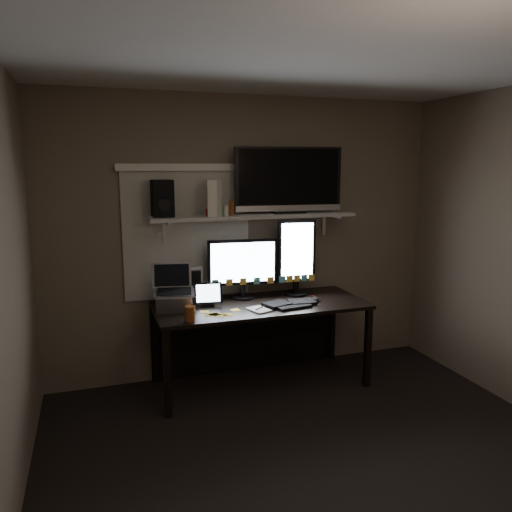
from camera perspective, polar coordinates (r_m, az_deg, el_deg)
name	(u,v)px	position (r m, az deg, el deg)	size (l,w,h in m)	color
floor	(336,479)	(3.39, 9.11, -23.83)	(3.60, 3.60, 0.00)	black
ceiling	(350,49)	(2.87, 10.65, 22.25)	(3.60, 3.60, 0.00)	silver
back_wall	(247,238)	(4.52, -1.00, 2.13)	(3.60, 3.60, 0.00)	#6B5B4C
window_blinds	(187,235)	(4.37, -7.84, 2.40)	(1.10, 0.02, 1.10)	beige
desk	(256,319)	(4.44, 0.01, -7.25)	(1.80, 0.75, 0.73)	black
wall_shelf	(253,216)	(4.33, -0.31, 4.62)	(1.80, 0.35, 0.03)	#B4B4AE
monitor_landscape	(243,268)	(4.39, -1.53, -1.42)	(0.62, 0.07, 0.54)	black
monitor_portrait	(297,257)	(4.51, 4.66, -0.11)	(0.35, 0.07, 0.70)	black
keyboard	(290,303)	(4.25, 3.89, -5.41)	(0.45, 0.18, 0.03)	black
mouse	(315,299)	(4.39, 6.78, -4.89)	(0.07, 0.10, 0.04)	black
notepad	(259,310)	(4.09, 0.32, -6.16)	(0.14, 0.19, 0.01)	beige
tablet	(208,294)	(4.20, -5.54, -4.38)	(0.23, 0.10, 0.21)	black
file_sorter	(187,285)	(4.35, -7.87, -3.29)	(0.24, 0.11, 0.30)	black
laptop	(174,288)	(4.12, -9.34, -3.62)	(0.33, 0.27, 0.37)	silver
cup	(190,314)	(3.84, -7.54, -6.55)	(0.08, 0.08, 0.12)	brown
sticky_notes	(222,312)	(4.05, -3.85, -6.40)	(0.32, 0.23, 0.00)	yellow
tv	(288,180)	(4.42, 3.72, 8.63)	(0.95, 0.17, 0.57)	black
game_console	(213,197)	(4.20, -4.92, 6.68)	(0.08, 0.25, 0.30)	silver
speaker	(162,198)	(4.16, -10.66, 6.49)	(0.16, 0.20, 0.30)	black
bottles	(220,207)	(4.17, -4.15, 5.64)	(0.24, 0.06, 0.15)	#A50F0C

